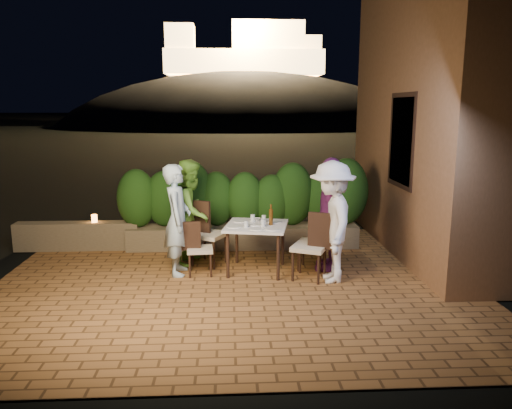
{
  "coord_description": "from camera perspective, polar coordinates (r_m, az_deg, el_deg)",
  "views": [
    {
      "loc": [
        -0.04,
        -6.6,
        2.56
      ],
      "look_at": [
        0.37,
        1.01,
        1.05
      ],
      "focal_mm": 35.0,
      "sensor_mm": 36.0,
      "label": 1
    }
  ],
  "objects": [
    {
      "name": "chair_left_front",
      "position": [
        7.72,
        -6.43,
        -4.97
      ],
      "size": [
        0.41,
        0.41,
        0.84
      ],
      "primitive_type": null,
      "rotation": [
        0.0,
        0.0,
        0.07
      ],
      "color": "black",
      "rests_on": "ground"
    },
    {
      "name": "diner_blue",
      "position": [
        7.69,
        -8.96,
        -1.74
      ],
      "size": [
        0.41,
        0.63,
        1.71
      ],
      "primitive_type": "imported",
      "rotation": [
        0.0,
        0.0,
        1.56
      ],
      "color": "#A5C3D4",
      "rests_on": "ground"
    },
    {
      "name": "parapet",
      "position": [
        9.6,
        -19.71,
        -3.4
      ],
      "size": [
        2.2,
        0.3,
        0.5
      ],
      "primitive_type": "cube",
      "color": "brown",
      "rests_on": "ground"
    },
    {
      "name": "glass_nw",
      "position": [
        7.57,
        -1.14,
        -2.25
      ],
      "size": [
        0.06,
        0.06,
        0.1
      ],
      "primitive_type": "cylinder",
      "color": "silver",
      "rests_on": "dining_table"
    },
    {
      "name": "dining_table",
      "position": [
        7.83,
        0.04,
        -4.99
      ],
      "size": [
        1.08,
        1.08,
        0.75
      ],
      "primitive_type": null,
      "rotation": [
        0.0,
        0.0,
        -0.2
      ],
      "color": "white",
      "rests_on": "ground"
    },
    {
      "name": "diner_purple",
      "position": [
        7.9,
        8.5,
        -1.09
      ],
      "size": [
        0.68,
        1.12,
        1.79
      ],
      "primitive_type": "imported",
      "rotation": [
        0.0,
        0.0,
        -1.82
      ],
      "color": "#772771",
      "rests_on": "ground"
    },
    {
      "name": "hedge",
      "position": [
        9.05,
        -1.49,
        0.95
      ],
      "size": [
        4.0,
        0.7,
        1.1
      ],
      "primitive_type": null,
      "color": "#193E10",
      "rests_on": "planter"
    },
    {
      "name": "building_wall",
      "position": [
        9.34,
        20.2,
        10.16
      ],
      "size": [
        1.6,
        5.0,
        5.0
      ],
      "primitive_type": "cube",
      "color": "brown",
      "rests_on": "ground"
    },
    {
      "name": "parapet_lamp",
      "position": [
        9.44,
        -17.99,
        -1.53
      ],
      "size": [
        0.1,
        0.1,
        0.14
      ],
      "primitive_type": "cylinder",
      "color": "orange",
      "rests_on": "parapet"
    },
    {
      "name": "terrace_floor",
      "position": [
        7.57,
        -2.6,
        -9.17
      ],
      "size": [
        7.0,
        6.0,
        0.15
      ],
      "primitive_type": "cube",
      "color": "brown",
      "rests_on": "ground"
    },
    {
      "name": "plate_nw",
      "position": [
        7.61,
        -2.53,
        -2.52
      ],
      "size": [
        0.23,
        0.23,
        0.01
      ],
      "primitive_type": "cylinder",
      "color": "white",
      "rests_on": "dining_table"
    },
    {
      "name": "fortress",
      "position": [
        67.1,
        -1.39,
        17.97
      ],
      "size": [
        26.0,
        8.0,
        8.0
      ],
      "primitive_type": null,
      "color": "#FFCC7A",
      "rests_on": "hill"
    },
    {
      "name": "planter",
      "position": [
        9.21,
        -1.47,
        -3.65
      ],
      "size": [
        4.2,
        0.55,
        0.4
      ],
      "primitive_type": "cube",
      "color": "brown",
      "rests_on": "ground"
    },
    {
      "name": "diner_white",
      "position": [
        7.37,
        8.67,
        -1.98
      ],
      "size": [
        0.71,
        1.18,
        1.79
      ],
      "primitive_type": "imported",
      "rotation": [
        0.0,
        0.0,
        -1.61
      ],
      "color": "white",
      "rests_on": "ground"
    },
    {
      "name": "window_pane",
      "position": [
        8.61,
        16.48,
        7.02
      ],
      "size": [
        0.08,
        1.0,
        1.4
      ],
      "primitive_type": "cube",
      "color": "black",
      "rests_on": "building_wall"
    },
    {
      "name": "chair_left_back",
      "position": [
        8.17,
        -5.41,
        -3.27
      ],
      "size": [
        0.66,
        0.66,
        1.05
      ],
      "primitive_type": null,
      "rotation": [
        0.0,
        0.0,
        -0.49
      ],
      "color": "black",
      "rests_on": "ground"
    },
    {
      "name": "window_frame",
      "position": [
        8.61,
        16.41,
        7.02
      ],
      "size": [
        0.06,
        1.15,
        1.55
      ],
      "primitive_type": "cube",
      "color": "black",
      "rests_on": "building_wall"
    },
    {
      "name": "chair_right_front",
      "position": [
        7.49,
        6.12,
        -4.7
      ],
      "size": [
        0.63,
        0.63,
        1.03
      ],
      "primitive_type": null,
      "rotation": [
        0.0,
        0.0,
        2.72
      ],
      "color": "black",
      "rests_on": "ground"
    },
    {
      "name": "glass_se",
      "position": [
        7.87,
        0.91,
        -1.65
      ],
      "size": [
        0.07,
        0.07,
        0.12
      ],
      "primitive_type": "cylinder",
      "color": "silver",
      "rests_on": "dining_table"
    },
    {
      "name": "bowl",
      "position": [
        8.01,
        -0.05,
        -1.72
      ],
      "size": [
        0.22,
        0.22,
        0.04
      ],
      "primitive_type": "imported",
      "rotation": [
        0.0,
        0.0,
        -0.53
      ],
      "color": "white",
      "rests_on": "dining_table"
    },
    {
      "name": "ground",
      "position": [
        7.08,
        -2.56,
        -10.16
      ],
      "size": [
        400.0,
        400.0,
        0.0
      ],
      "primitive_type": "plane",
      "color": "black",
      "rests_on": "ground"
    },
    {
      "name": "glass_ne",
      "position": [
        7.61,
        0.82,
        -2.12
      ],
      "size": [
        0.07,
        0.07,
        0.11
      ],
      "primitive_type": "cylinder",
      "color": "silver",
      "rests_on": "dining_table"
    },
    {
      "name": "plate_se",
      "position": [
        7.92,
        2.16,
        -1.97
      ],
      "size": [
        0.22,
        0.22,
        0.01
      ],
      "primitive_type": "cylinder",
      "color": "white",
      "rests_on": "dining_table"
    },
    {
      "name": "beer_bottle",
      "position": [
        7.69,
        1.72,
        -1.17
      ],
      "size": [
        0.06,
        0.06,
        0.32
      ],
      "primitive_type": null,
      "color": "#4E2D0D",
      "rests_on": "dining_table"
    },
    {
      "name": "chair_right_back",
      "position": [
        7.96,
        6.39,
        -4.22
      ],
      "size": [
        0.54,
        0.54,
        0.91
      ],
      "primitive_type": null,
      "rotation": [
        0.0,
        0.0,
        2.77
      ],
      "color": "black",
      "rests_on": "ground"
    },
    {
      "name": "plate_ne",
      "position": [
        7.45,
        1.9,
        -2.81
      ],
      "size": [
        0.23,
        0.23,
        0.01
      ],
      "primitive_type": "cylinder",
      "color": "white",
      "rests_on": "dining_table"
    },
    {
      "name": "plate_front",
      "position": [
        7.45,
        0.09,
        -2.82
      ],
      "size": [
        0.21,
        0.21,
        0.01
      ],
      "primitive_type": "cylinder",
      "color": "white",
      "rests_on": "dining_table"
    },
    {
      "name": "diner_green",
      "position": [
        8.22,
        -7.4,
        -0.83
      ],
      "size": [
        0.85,
        0.98,
        1.72
      ],
      "primitive_type": "imported",
      "rotation": [
        0.0,
        0.0,
        1.29
      ],
      "color": "#70B739",
      "rests_on": "ground"
    },
    {
      "name": "glass_sw",
      "position": [
        7.92,
        -0.38,
        -1.57
      ],
      "size": [
        0.07,
        0.07,
        0.12
      ],
      "primitive_type": "cylinder",
      "color": "silver",
      "rests_on": "dining_table"
    },
    {
      "name": "hill",
      "position": [
        66.95,
        -1.33,
        5.56
      ],
      "size": [
        52.0,
        40.0,
        22.0
      ],
      "primitive_type": "ellipsoid",
      "color": "black",
      "rests_on": "ground"
    },
    {
      "name": "plate_sw",
      "position": [
        7.95,
        -1.85,
        -1.91
      ],
      "size": [
        0.21,
        0.21,
        0.01
      ],
      "primitive_type": "cylinder",
      "color": "white",
      "rests_on": "dining_table"
    },
    {
      "name": "plate_centre",
      "position": [
        7.73,
        -0.13,
        -2.28
      ],
      "size": [
        0.24,
        0.24,
        0.01
      ],
      "primitive_type": "cylinder",
      "color": "white",
      "rests_on": "dining_table"
    }
  ]
}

